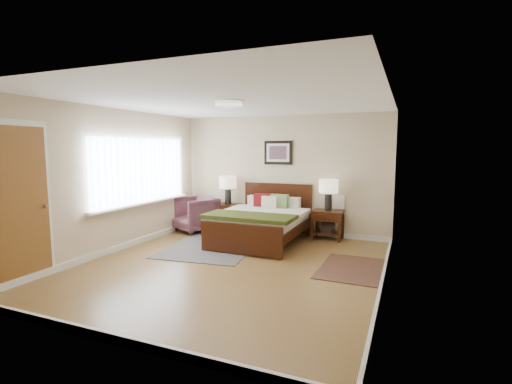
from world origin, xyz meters
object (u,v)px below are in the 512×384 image
(lamp_right, at_px, (329,189))
(rug_persian, at_px, (214,245))
(bed, at_px, (262,218))
(lamp_left, at_px, (228,184))
(nightstand_left, at_px, (228,210))
(nightstand_right, at_px, (328,222))
(armchair, at_px, (195,214))

(lamp_right, xyz_separation_m, rug_persian, (-1.86, -1.30, -1.02))
(bed, relative_size, lamp_left, 3.19)
(nightstand_left, height_order, lamp_left, lamp_left)
(lamp_left, bearing_deg, bed, -33.70)
(bed, height_order, rug_persian, bed)
(nightstand_right, xyz_separation_m, lamp_right, (-0.00, 0.01, 0.67))
(nightstand_left, height_order, armchair, armchair)
(bed, xyz_separation_m, lamp_left, (-1.09, 0.73, 0.54))
(nightstand_left, bearing_deg, lamp_left, 90.00)
(lamp_right, relative_size, rug_persian, 0.28)
(lamp_right, height_order, rug_persian, lamp_right)
(nightstand_left, bearing_deg, rug_persian, -74.12)
(nightstand_left, relative_size, rug_persian, 0.27)
(lamp_right, xyz_separation_m, armchair, (-2.84, -0.38, -0.65))
(armchair, relative_size, rug_persian, 0.38)
(bed, bearing_deg, rug_persian, -142.05)
(nightstand_left, xyz_separation_m, rug_persian, (0.36, -1.27, -0.46))
(bed, relative_size, armchair, 2.35)
(bed, height_order, nightstand_right, bed)
(bed, bearing_deg, lamp_right, 32.84)
(nightstand_left, relative_size, armchair, 0.71)
(bed, distance_m, rug_persian, 1.04)
(lamp_left, xyz_separation_m, lamp_right, (2.22, 0.00, -0.00))
(lamp_right, bearing_deg, bed, -147.16)
(lamp_left, bearing_deg, nightstand_left, -90.00)
(nightstand_right, relative_size, armchair, 0.71)
(nightstand_left, bearing_deg, armchair, -150.03)
(nightstand_left, relative_size, lamp_left, 0.96)
(armchair, bearing_deg, lamp_right, 33.78)
(bed, relative_size, lamp_right, 3.19)
(lamp_right, relative_size, armchair, 0.74)
(rug_persian, bearing_deg, nightstand_right, 27.70)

